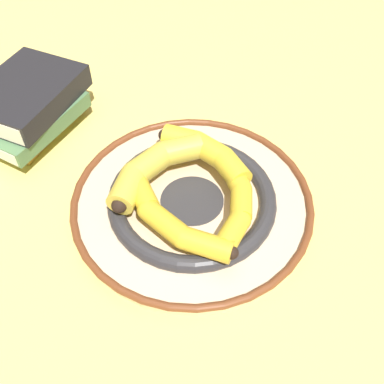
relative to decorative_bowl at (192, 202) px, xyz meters
name	(u,v)px	position (x,y,z in m)	size (l,w,h in m)	color
ground_plane	(173,223)	(-0.03, 0.02, -0.02)	(2.80, 2.80, 0.00)	#E5CC6B
decorative_bowl	(192,202)	(0.00, 0.00, 0.00)	(0.36, 0.36, 0.04)	beige
banana_a	(209,154)	(0.07, 0.00, 0.04)	(0.09, 0.17, 0.04)	yellow
banana_b	(155,166)	(0.01, 0.06, 0.04)	(0.18, 0.11, 0.04)	gold
banana_c	(168,219)	(-0.07, 0.01, 0.04)	(0.11, 0.20, 0.03)	gold
banana_d	(237,205)	(-0.01, -0.07, 0.03)	(0.16, 0.07, 0.03)	gold
book_stack	(26,108)	(0.07, 0.32, 0.03)	(0.21, 0.15, 0.09)	#B28933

